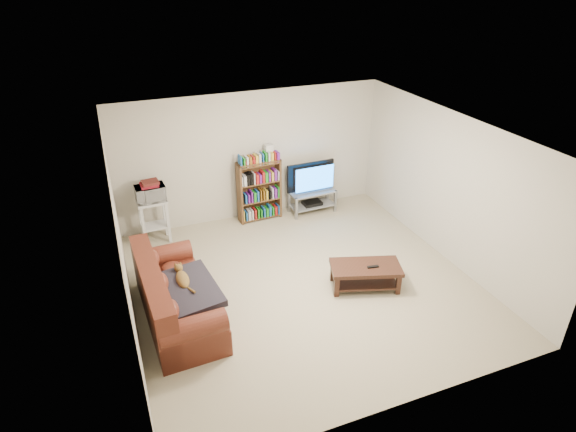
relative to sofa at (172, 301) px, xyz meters
name	(u,v)px	position (x,y,z in m)	size (l,w,h in m)	color
floor	(304,284)	(1.99, 0.09, -0.31)	(5.00, 5.00, 0.00)	#BEB08D
ceiling	(306,133)	(1.99, 0.09, 2.09)	(5.00, 5.00, 0.00)	white
wall_back	(252,156)	(1.99, 2.59, 0.89)	(5.00, 5.00, 0.00)	beige
wall_front	(404,324)	(1.99, -2.41, 0.89)	(5.00, 5.00, 0.00)	beige
wall_left	(122,249)	(-0.51, 0.09, 0.89)	(5.00, 5.00, 0.00)	beige
wall_right	(449,188)	(4.49, 0.09, 0.89)	(5.00, 5.00, 0.00)	beige
sofa	(172,301)	(0.00, 0.00, 0.00)	(0.97, 2.06, 0.86)	maroon
blanket	(186,291)	(0.18, -0.13, 0.21)	(0.78, 1.01, 0.10)	#26222C
cat	(183,279)	(0.18, 0.05, 0.27)	(0.22, 0.55, 0.17)	brown
coffee_table	(365,272)	(2.82, -0.31, -0.05)	(1.15, 0.82, 0.38)	#331A11
remote	(373,267)	(2.89, -0.39, 0.08)	(0.17, 0.05, 0.02)	black
tv_stand	(312,198)	(3.08, 2.25, 0.00)	(0.92, 0.44, 0.45)	#999EA3
television	(313,178)	(3.08, 2.25, 0.42)	(0.97, 0.13, 0.56)	black
dvd_player	(312,203)	(3.08, 2.25, -0.12)	(0.36, 0.25, 0.06)	black
bookshelf	(259,189)	(2.04, 2.36, 0.30)	(0.83, 0.30, 1.18)	#4F331B
shelf_clutter	(263,154)	(2.14, 2.38, 0.98)	(0.60, 0.21, 0.28)	silver
microwave_stand	(154,215)	(0.07, 2.24, 0.20)	(0.51, 0.38, 0.79)	silver
microwave	(150,193)	(0.07, 2.24, 0.62)	(0.49, 0.33, 0.27)	silver
game_boxes	(149,185)	(0.07, 2.24, 0.78)	(0.29, 0.25, 0.05)	maroon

